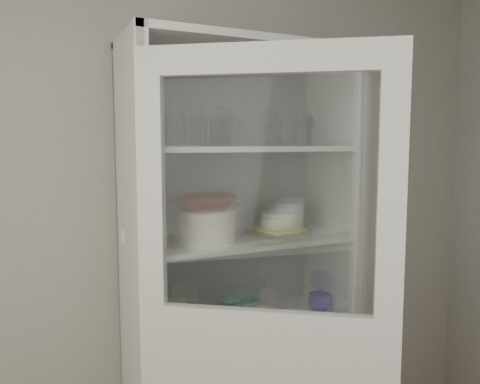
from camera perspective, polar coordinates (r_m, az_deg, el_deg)
name	(u,v)px	position (r m, az deg, el deg)	size (l,w,h in m)	color
wall_back	(181,223)	(2.22, -7.18, -3.77)	(3.60, 0.02, 2.60)	#9B998D
pantry_cabinet	(234,301)	(2.23, -0.70, -13.20)	(1.00, 0.45, 2.10)	silver
cupboard_door	(265,373)	(1.75, 3.06, -21.20)	(0.76, 0.55, 2.00)	silver
tumbler_0	(157,130)	(1.77, -10.07, 7.50)	(0.06, 0.06, 0.13)	silver
tumbler_1	(191,130)	(1.83, -6.00, 7.52)	(0.06, 0.06, 0.13)	silver
tumbler_2	(212,127)	(1.87, -3.40, 7.96)	(0.08, 0.08, 0.16)	silver
tumbler_3	(220,128)	(1.89, -2.51, 7.80)	(0.07, 0.07, 0.15)	silver
tumbler_4	(305,131)	(2.06, 7.88, 7.38)	(0.07, 0.07, 0.13)	silver
tumbler_5	(288,131)	(1.99, 5.93, 7.39)	(0.06, 0.06, 0.13)	silver
tumbler_6	(302,131)	(2.08, 7.54, 7.43)	(0.07, 0.07, 0.14)	silver
tumbler_7	(159,130)	(1.92, -9.80, 7.44)	(0.06, 0.06, 0.13)	silver
tumbler_8	(197,128)	(1.99, -5.21, 7.75)	(0.08, 0.08, 0.15)	silver
tumbler_9	(224,129)	(2.02, -1.99, 7.64)	(0.07, 0.07, 0.14)	silver
tumbler_10	(220,132)	(2.04, -2.40, 7.38)	(0.06, 0.06, 0.13)	silver
goblet_0	(142,125)	(2.00, -11.89, 8.03)	(0.08, 0.08, 0.18)	silver
goblet_1	(236,130)	(2.17, -0.46, 7.60)	(0.07, 0.07, 0.15)	silver
goblet_2	(269,126)	(2.21, 3.58, 7.99)	(0.08, 0.08, 0.18)	silver
goblet_3	(308,130)	(2.33, 8.34, 7.49)	(0.07, 0.07, 0.16)	silver
plate_stack_front	(207,235)	(1.94, -4.03, -5.25)	(0.23, 0.23, 0.07)	white
plate_stack_back	(144,234)	(2.04, -11.63, -5.02)	(0.20, 0.20, 0.06)	white
cream_bowl	(207,218)	(1.93, -4.05, -3.19)	(0.23, 0.23, 0.07)	beige
terracotta_bowl	(207,202)	(1.92, -4.06, -1.25)	(0.25, 0.25, 0.06)	#53271D
glass_platter	(279,232)	(2.15, 4.74, -4.88)	(0.31, 0.31, 0.02)	silver
yellow_trivet	(279,229)	(2.15, 4.74, -4.47)	(0.19, 0.19, 0.01)	yellow
white_ramekin	(279,220)	(2.14, 4.75, -3.37)	(0.16, 0.16, 0.07)	white
grey_bowl_stack	(289,217)	(2.19, 5.95, -3.05)	(0.14, 0.14, 0.14)	#AFC2C2
mug_blue	(320,303)	(2.36, 9.71, -13.14)	(0.11, 0.11, 0.09)	#1A118D
mug_teal	(249,309)	(2.24, 1.06, -14.06)	(0.10, 0.10, 0.09)	teal
mug_white	(263,319)	(2.12, 2.80, -15.20)	(0.10, 0.10, 0.09)	white
teal_jar	(231,311)	(2.19, -1.10, -14.27)	(0.09, 0.09, 0.11)	teal
measuring_cups	(210,332)	(2.06, -3.69, -16.62)	(0.10, 0.10, 0.04)	#ADADAD
white_canister	(172,317)	(2.09, -8.30, -14.87)	(0.12, 0.12, 0.14)	white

